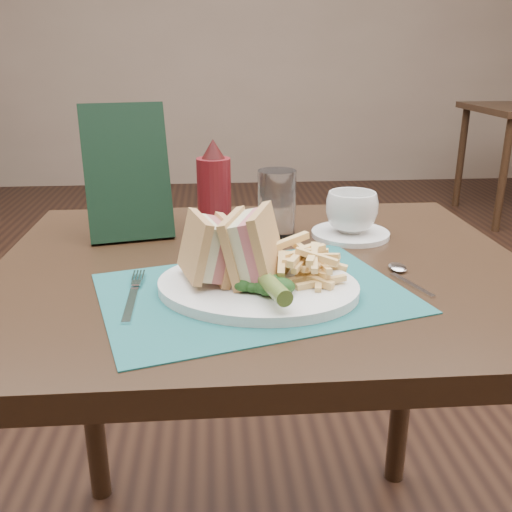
# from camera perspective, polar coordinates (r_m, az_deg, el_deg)

# --- Properties ---
(floor) EXTENTS (7.00, 7.00, 0.00)m
(floor) POSITION_cam_1_polar(r_m,az_deg,el_deg) (1.78, -0.99, -17.92)
(floor) COLOR black
(floor) RESTS_ON ground
(wall_back) EXTENTS (6.00, 0.00, 6.00)m
(wall_back) POSITION_cam_1_polar(r_m,az_deg,el_deg) (5.02, -3.52, 7.30)
(wall_back) COLOR gray
(wall_back) RESTS_ON ground
(table_main) EXTENTS (0.90, 0.75, 0.75)m
(table_main) POSITION_cam_1_polar(r_m,az_deg,el_deg) (1.16, 0.54, -18.37)
(table_main) COLOR black
(table_main) RESTS_ON ground
(placemat) EXTENTS (0.51, 0.42, 0.00)m
(placemat) POSITION_cam_1_polar(r_m,az_deg,el_deg) (0.85, -0.25, -3.69)
(placemat) COLOR #1C5A5A
(placemat) RESTS_ON table_main
(plate) EXTENTS (0.35, 0.31, 0.01)m
(plate) POSITION_cam_1_polar(r_m,az_deg,el_deg) (0.85, 0.16, -3.07)
(plate) COLOR white
(plate) RESTS_ON placemat
(sandwich_half_a) EXTENTS (0.10, 0.12, 0.10)m
(sandwich_half_a) POSITION_cam_1_polar(r_m,az_deg,el_deg) (0.83, -6.14, 0.68)
(sandwich_half_a) COLOR tan
(sandwich_half_a) RESTS_ON plate
(sandwich_half_b) EXTENTS (0.11, 0.13, 0.11)m
(sandwich_half_b) POSITION_cam_1_polar(r_m,az_deg,el_deg) (0.84, -1.70, 1.19)
(sandwich_half_b) COLOR tan
(sandwich_half_b) RESTS_ON plate
(kale_garnish) EXTENTS (0.11, 0.08, 0.03)m
(kale_garnish) POSITION_cam_1_polar(r_m,az_deg,el_deg) (0.80, 1.22, -3.02)
(kale_garnish) COLOR #133312
(kale_garnish) RESTS_ON plate
(pickle_spear) EXTENTS (0.05, 0.12, 0.03)m
(pickle_spear) POSITION_cam_1_polar(r_m,az_deg,el_deg) (0.78, 1.36, -2.75)
(pickle_spear) COLOR #4B6426
(pickle_spear) RESTS_ON plate
(fries_pile) EXTENTS (0.18, 0.20, 0.06)m
(fries_pile) POSITION_cam_1_polar(r_m,az_deg,el_deg) (0.86, 4.29, -0.03)
(fries_pile) COLOR #F3CA79
(fries_pile) RESTS_ON plate
(fork) EXTENTS (0.04, 0.17, 0.01)m
(fork) POSITION_cam_1_polar(r_m,az_deg,el_deg) (0.85, -12.20, -3.63)
(fork) COLOR silver
(fork) RESTS_ON placemat
(spoon) EXTENTS (0.08, 0.15, 0.01)m
(spoon) POSITION_cam_1_polar(r_m,az_deg,el_deg) (0.93, 14.83, -2.03)
(spoon) COLOR silver
(spoon) RESTS_ON table_main
(saucer) EXTENTS (0.18, 0.18, 0.01)m
(saucer) POSITION_cam_1_polar(r_m,az_deg,el_deg) (1.12, 9.41, 2.20)
(saucer) COLOR white
(saucer) RESTS_ON table_main
(coffee_cup) EXTENTS (0.13, 0.13, 0.08)m
(coffee_cup) POSITION_cam_1_polar(r_m,az_deg,el_deg) (1.11, 9.53, 4.37)
(coffee_cup) COLOR white
(coffee_cup) RESTS_ON saucer
(drinking_glass) EXTENTS (0.09, 0.09, 0.13)m
(drinking_glass) POSITION_cam_1_polar(r_m,az_deg,el_deg) (1.09, 2.08, 5.19)
(drinking_glass) COLOR silver
(drinking_glass) RESTS_ON table_main
(ketchup_bottle) EXTENTS (0.07, 0.07, 0.19)m
(ketchup_bottle) POSITION_cam_1_polar(r_m,az_deg,el_deg) (1.10, -4.22, 6.78)
(ketchup_bottle) COLOR #5B0F14
(ketchup_bottle) RESTS_ON table_main
(check_presenter) EXTENTS (0.17, 0.13, 0.25)m
(check_presenter) POSITION_cam_1_polar(r_m,az_deg,el_deg) (1.11, -12.77, 8.15)
(check_presenter) COLOR black
(check_presenter) RESTS_ON table_main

